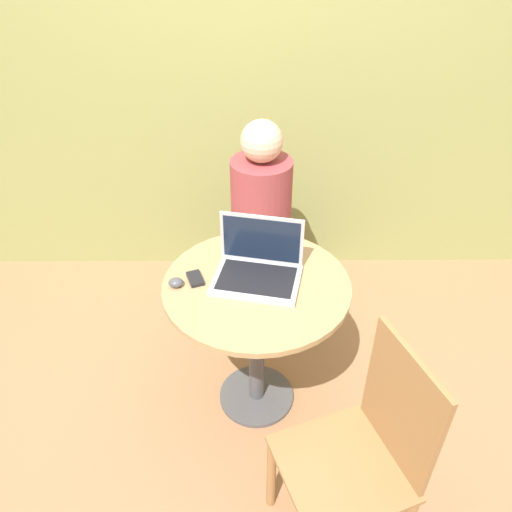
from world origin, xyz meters
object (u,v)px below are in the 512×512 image
at_px(cell_phone, 195,279).
at_px(person_seated, 262,239).
at_px(laptop, 257,267).
at_px(chair_empty, 361,455).

relative_size(cell_phone, person_seated, 0.09).
bearing_deg(cell_phone, person_seated, 65.23).
relative_size(laptop, chair_empty, 0.43).
distance_m(cell_phone, person_seated, 0.72).
bearing_deg(cell_phone, laptop, 5.23).
relative_size(chair_empty, person_seated, 0.77).
distance_m(chair_empty, person_seated, 1.28).
bearing_deg(chair_empty, cell_phone, 133.82).
height_order(laptop, person_seated, person_seated).
xyz_separation_m(cell_phone, person_seated, (0.28, 0.62, -0.23)).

